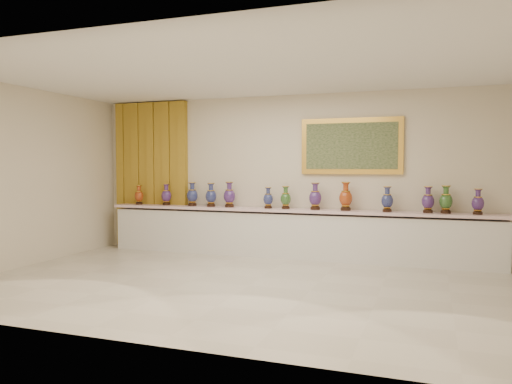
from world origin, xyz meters
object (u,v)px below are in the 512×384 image
(vase_1, at_px, (166,196))
(vase_2, at_px, (192,195))
(counter, at_px, (291,234))
(vase_0, at_px, (139,196))

(vase_1, xyz_separation_m, vase_2, (0.57, 0.01, 0.01))
(vase_1, bearing_deg, counter, -0.22)
(vase_1, height_order, vase_2, vase_2)
(vase_1, bearing_deg, vase_2, 1.02)
(vase_0, height_order, vase_2, vase_2)
(counter, distance_m, vase_0, 3.27)
(vase_1, relative_size, vase_2, 0.93)
(counter, height_order, vase_1, vase_1)
(vase_1, distance_m, vase_2, 0.57)
(vase_0, distance_m, vase_1, 0.62)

